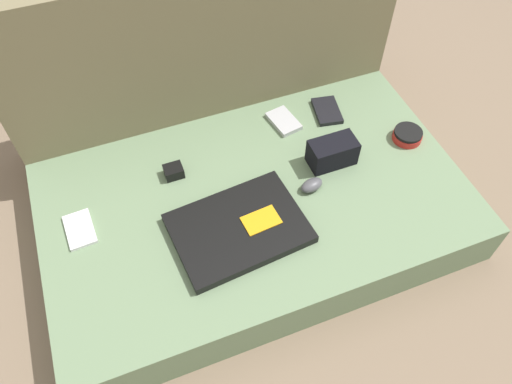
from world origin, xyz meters
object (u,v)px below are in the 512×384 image
Objects in this scene: camera_pouch at (332,152)px; speaker_puck at (408,135)px; phone_black at (80,229)px; computer_mouse at (312,185)px; phone_small at (327,111)px; phone_silver at (284,121)px; laptop at (239,228)px; charger_brick at (174,171)px.

speaker_puck is at bearing -0.31° from camera_pouch.
camera_pouch is (0.68, -0.02, 0.03)m from phone_black.
computer_mouse reaches higher than phone_small.
computer_mouse reaches higher than phone_black.
phone_silver reaches higher than phone_black.
speaker_puck reaches higher than computer_mouse.
phone_small is (0.76, 0.16, 0.00)m from phone_black.
speaker_puck is at bearing 7.08° from laptop.
phone_silver is 0.36m from charger_brick.
phone_silver is 2.25× the size of charger_brick.
phone_silver is 0.64m from phone_black.
computer_mouse is (0.22, 0.06, 0.00)m from laptop.
phone_silver is at bearing 45.50° from laptop.
speaker_puck and charger_brick have the same top height.
computer_mouse is 0.85× the size of speaker_puck.
phone_silver is at bearing 11.67° from phone_black.
phone_silver is at bearing 108.98° from camera_pouch.
laptop is 6.77× the size of charger_brick.
computer_mouse is 1.41× the size of charger_brick.
phone_small is at bearing 7.94° from charger_brick.
laptop is 4.11× the size of speaker_puck.
speaker_puck is 0.24m from camera_pouch.
camera_pouch is (-0.24, 0.00, 0.02)m from speaker_puck.
speaker_puck is 0.65× the size of camera_pouch.
phone_black is at bearing -157.79° from phone_small.
speaker_puck is (0.33, 0.07, 0.00)m from computer_mouse.
camera_pouch is (0.09, 0.07, 0.02)m from computer_mouse.
speaker_puck is at bearing -9.54° from charger_brick.
speaker_puck is 0.36m from phone_silver.
phone_small is (0.16, 0.24, -0.01)m from computer_mouse.
charger_brick is at bearing 165.32° from camera_pouch.
camera_pouch reaches higher than phone_silver.
computer_mouse is 0.25m from phone_silver.
phone_black is at bearing -175.35° from phone_silver.
camera_pouch reaches higher than phone_small.
laptop reaches higher than phone_silver.
camera_pouch is (0.06, -0.18, 0.03)m from phone_silver.
camera_pouch reaches higher than charger_brick.
charger_brick is at bearing -161.47° from phone_small.
speaker_puck reaches higher than phone_small.
speaker_puck is 0.75× the size of phone_black.
charger_brick reaches higher than computer_mouse.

